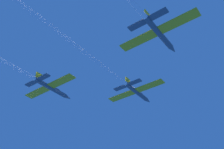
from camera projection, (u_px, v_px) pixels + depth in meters
jet_lead at (102, 65)px, 63.34m from camera, size 17.80×56.37×2.95m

